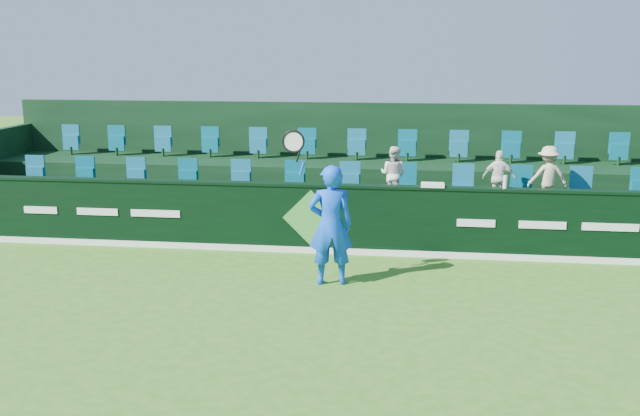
# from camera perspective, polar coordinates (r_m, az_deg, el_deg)

# --- Properties ---
(ground) EXTENTS (60.00, 60.00, 0.00)m
(ground) POSITION_cam_1_polar(r_m,az_deg,el_deg) (10.19, -3.82, -9.73)
(ground) COLOR #2F6C19
(ground) RESTS_ON ground
(sponsor_hoarding) EXTENTS (16.00, 0.25, 1.35)m
(sponsor_hoarding) POSITION_cam_1_polar(r_m,az_deg,el_deg) (13.74, -0.64, -0.81)
(sponsor_hoarding) COLOR black
(sponsor_hoarding) RESTS_ON ground
(stand_tier_front) EXTENTS (16.00, 2.00, 0.80)m
(stand_tier_front) POSITION_cam_1_polar(r_m,az_deg,el_deg) (14.87, -0.06, -0.86)
(stand_tier_front) COLOR black
(stand_tier_front) RESTS_ON ground
(stand_tier_back) EXTENTS (16.00, 1.80, 1.30)m
(stand_tier_back) POSITION_cam_1_polar(r_m,az_deg,el_deg) (16.66, 0.78, 1.49)
(stand_tier_back) COLOR black
(stand_tier_back) RESTS_ON ground
(stand_rear) EXTENTS (16.00, 4.10, 2.60)m
(stand_rear) POSITION_cam_1_polar(r_m,az_deg,el_deg) (16.99, 0.96, 3.65)
(stand_rear) COLOR black
(stand_rear) RESTS_ON ground
(seat_row_front) EXTENTS (13.50, 0.50, 0.60)m
(seat_row_front) POSITION_cam_1_polar(r_m,az_deg,el_deg) (15.11, 0.13, 2.07)
(seat_row_front) COLOR #145F7D
(seat_row_front) RESTS_ON stand_tier_front
(seat_row_back) EXTENTS (13.50, 0.50, 0.60)m
(seat_row_back) POSITION_cam_1_polar(r_m,az_deg,el_deg) (16.80, 0.91, 4.86)
(seat_row_back) COLOR #145F7D
(seat_row_back) RESTS_ON stand_tier_back
(tennis_player) EXTENTS (1.24, 0.61, 2.64)m
(tennis_player) POSITION_cam_1_polar(r_m,az_deg,el_deg) (11.81, 0.83, -1.32)
(tennis_player) COLOR blue
(tennis_player) RESTS_ON ground
(spectator_left) EXTENTS (0.68, 0.61, 1.15)m
(spectator_left) POSITION_cam_1_polar(r_m,az_deg,el_deg) (14.58, 5.88, 2.71)
(spectator_left) COLOR white
(spectator_left) RESTS_ON stand_tier_front
(spectator_middle) EXTENTS (0.69, 0.41, 1.10)m
(spectator_middle) POSITION_cam_1_polar(r_m,az_deg,el_deg) (14.68, 14.12, 2.36)
(spectator_middle) COLOR white
(spectator_middle) RESTS_ON stand_tier_front
(spectator_right) EXTENTS (0.83, 0.55, 1.20)m
(spectator_right) POSITION_cam_1_polar(r_m,az_deg,el_deg) (14.82, 17.76, 2.44)
(spectator_right) COLOR #CBB88F
(spectator_right) RESTS_ON stand_tier_front
(towel) EXTENTS (0.43, 0.28, 0.06)m
(towel) POSITION_cam_1_polar(r_m,az_deg,el_deg) (13.47, 9.00, 1.84)
(towel) COLOR white
(towel) RESTS_ON sponsor_hoarding
(drinks_bottle) EXTENTS (0.08, 0.08, 0.24)m
(drinks_bottle) POSITION_cam_1_polar(r_m,az_deg,el_deg) (13.56, 14.59, 2.04)
(drinks_bottle) COLOR silver
(drinks_bottle) RESTS_ON sponsor_hoarding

